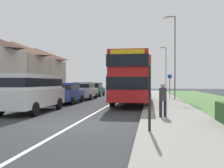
# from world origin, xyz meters

# --- Properties ---
(ground_plane) EXTENTS (120.00, 120.00, 0.00)m
(ground_plane) POSITION_xyz_m (0.00, 0.00, 0.00)
(ground_plane) COLOR #2D3033
(lane_marking_centre) EXTENTS (0.14, 60.00, 0.01)m
(lane_marking_centre) POSITION_xyz_m (0.00, 8.00, 0.00)
(lane_marking_centre) COLOR silver
(lane_marking_centre) RESTS_ON ground_plane
(pavement_near_side) EXTENTS (3.20, 68.00, 0.12)m
(pavement_near_side) POSITION_xyz_m (4.20, 6.00, 0.06)
(pavement_near_side) COLOR gray
(pavement_near_side) RESTS_ON ground_plane
(double_decker_bus) EXTENTS (2.80, 11.35, 3.70)m
(double_decker_bus) POSITION_xyz_m (1.71, 10.74, 2.14)
(double_decker_bus) COLOR red
(double_decker_bus) RESTS_ON ground_plane
(parked_van_white) EXTENTS (2.11, 5.51, 2.14)m
(parked_van_white) POSITION_xyz_m (-3.61, 3.91, 1.28)
(parked_van_white) COLOR silver
(parked_van_white) RESTS_ON ground_plane
(parked_car_blue) EXTENTS (1.97, 4.25, 1.67)m
(parked_car_blue) POSITION_xyz_m (-3.61, 9.87, 0.92)
(parked_car_blue) COLOR navy
(parked_car_blue) RESTS_ON ground_plane
(parked_car_silver) EXTENTS (1.94, 4.30, 1.72)m
(parked_car_silver) POSITION_xyz_m (-3.46, 15.12, 0.94)
(parked_car_silver) COLOR #B7B7BC
(parked_car_silver) RESTS_ON ground_plane
(parked_car_dark_green) EXTENTS (1.99, 4.50, 1.66)m
(parked_car_dark_green) POSITION_xyz_m (-3.72, 20.88, 0.92)
(parked_car_dark_green) COLOR #19472D
(parked_car_dark_green) RESTS_ON ground_plane
(pedestrian_at_stop) EXTENTS (0.34, 0.34, 1.67)m
(pedestrian_at_stop) POSITION_xyz_m (3.60, 2.05, 0.98)
(pedestrian_at_stop) COLOR #23232D
(pedestrian_at_stop) RESTS_ON ground_plane
(pedestrian_walking_away) EXTENTS (0.34, 0.34, 1.67)m
(pedestrian_walking_away) POSITION_xyz_m (4.22, 13.99, 0.98)
(pedestrian_walking_away) COLOR #23232D
(pedestrian_walking_away) RESTS_ON ground_plane
(bus_stop_sign) EXTENTS (0.09, 0.52, 2.60)m
(bus_stop_sign) POSITION_xyz_m (3.00, -1.41, 1.54)
(bus_stop_sign) COLOR black
(bus_stop_sign) RESTS_ON ground_plane
(cycle_route_sign) EXTENTS (0.44, 0.08, 2.52)m
(cycle_route_sign) POSITION_xyz_m (5.05, 17.09, 1.43)
(cycle_route_sign) COLOR slate
(cycle_route_sign) RESTS_ON ground_plane
(street_lamp_mid) EXTENTS (1.14, 0.20, 7.98)m
(street_lamp_mid) POSITION_xyz_m (5.27, 14.99, 4.54)
(street_lamp_mid) COLOR slate
(street_lamp_mid) RESTS_ON ground_plane
(street_lamp_far) EXTENTS (1.14, 0.20, 7.28)m
(street_lamp_far) POSITION_xyz_m (5.45, 31.49, 4.19)
(street_lamp_far) COLOR slate
(street_lamp_far) RESTS_ON ground_plane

